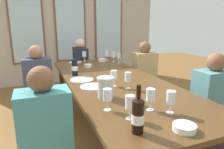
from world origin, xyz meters
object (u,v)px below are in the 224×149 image
Objects in this scene: wine_bottle_0 at (75,66)px; wine_glass_7 at (107,95)px; wine_glass_5 at (119,56)px; seated_person_2 at (39,87)px; tasting_bowl_2 at (88,66)px; metal_pitcher at (106,87)px; wine_glass_3 at (84,54)px; wine_glass_1 at (171,98)px; seated_person_4 at (81,68)px; wine_glass_2 at (107,54)px; white_plate_0 at (93,87)px; wine_bottle_1 at (138,115)px; wine_glass_8 at (128,77)px; seated_person_3 at (144,76)px; wine_glass_9 at (151,96)px; wine_glass_0 at (130,103)px; seated_person_0 at (47,141)px; white_plate_2 at (82,80)px; tasting_bowl_3 at (102,60)px; wine_glass_4 at (114,76)px; dining_table at (113,84)px; tasting_bowl_1 at (184,128)px; white_plate_1 at (75,62)px; wine_glass_6 at (114,55)px; tasting_bowl_0 at (136,104)px.

wine_glass_7 is at bearing -89.27° from wine_bottle_0.
seated_person_2 is (-1.31, -0.19, -0.33)m from wine_glass_5.
wine_bottle_0 reaches higher than tasting_bowl_2.
seated_person_2 is (-0.46, 1.56, -0.34)m from wine_glass_7.
metal_pitcher reaches higher than wine_glass_3.
wine_glass_1 is 2.83m from seated_person_4.
wine_bottle_0 is 1.77× the size of wine_glass_2.
wine_bottle_1 is (0.00, -0.99, 0.11)m from white_plate_0.
seated_person_3 is (0.83, 1.10, -0.34)m from wine_glass_8.
wine_glass_2 is 0.72m from seated_person_4.
wine_glass_9 is at bearing -65.32° from seated_person_2.
wine_glass_0 is (-0.17, -1.80, 0.09)m from tasting_bowl_2.
seated_person_0 is at bearing 153.80° from wine_glass_0.
metal_pitcher is at bearing -110.21° from wine_glass_2.
tasting_bowl_3 is (0.61, 1.07, 0.02)m from white_plate_2.
wine_bottle_0 reaches higher than white_plate_2.
seated_person_4 is (0.36, 1.67, -0.22)m from white_plate_2.
tasting_bowl_2 is at bearing 95.34° from wine_glass_8.
white_plate_0 is 0.25m from wine_glass_4.
wine_bottle_1 reaches higher than dining_table.
white_plate_2 is at bearing 103.33° from tasting_bowl_1.
white_plate_2 is 1.38m from wine_glass_2.
wine_glass_8 is at bearing -62.42° from wine_bottle_0.
wine_glass_7 is at bearing -90.82° from white_plate_2.
tasting_bowl_2 is 0.64× the size of wine_glass_7.
white_plate_1 is 1.24× the size of wine_glass_4.
wine_bottle_0 is 1.77× the size of wine_glass_6.
tasting_bowl_2 is 1.73m from wine_glass_9.
wine_glass_2 is 0.16× the size of seated_person_4.
wine_bottle_1 is 0.31m from tasting_bowl_1.
tasting_bowl_1 is 0.36m from wine_glass_9.
wine_glass_5 is at bearing 77.29° from tasting_bowl_1.
seated_person_2 is (-0.74, -0.05, -0.24)m from tasting_bowl_2.
wine_bottle_0 reaches higher than dining_table.
wine_glass_1 is (0.26, -2.29, 0.12)m from white_plate_1.
metal_pitcher is at bearing 91.70° from wine_glass_0.
wine_glass_3 is (0.33, 1.23, 0.12)m from white_plate_2.
wine_glass_8 is at bearing 28.17° from metal_pitcher.
wine_glass_0 is 1.00× the size of wine_glass_1.
dining_table is 16.42× the size of wine_glass_8.
dining_table is 1.05m from wine_glass_1.
wine_glass_5 is at bearing -49.02° from tasting_bowl_3.
white_plate_1 is 0.70× the size of wine_bottle_0.
dining_table is at bearing -106.53° from wine_glass_2.
white_plate_0 is 1.88× the size of tasting_bowl_3.
seated_person_0 is 2.22m from seated_person_3.
white_plate_0 is 1.46m from wine_glass_6.
tasting_bowl_3 is 0.34m from wine_glass_5.
wine_bottle_1 is 2.52× the size of tasting_bowl_0.
wine_glass_5 is at bearing 14.02° from tasting_bowl_2.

